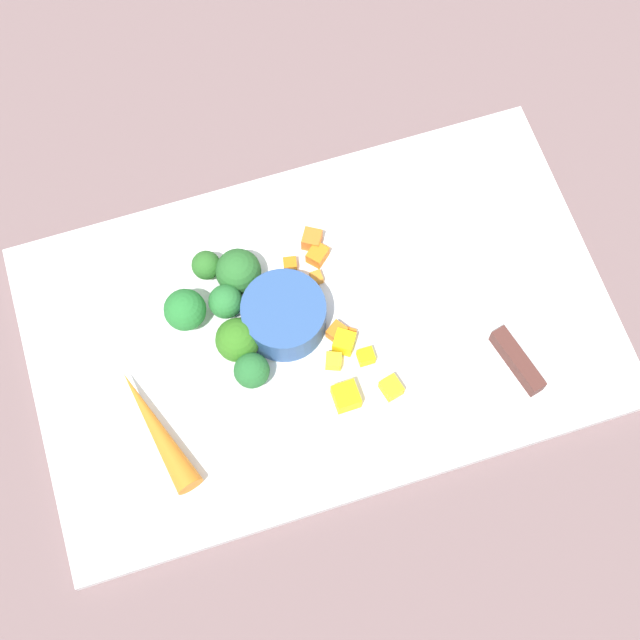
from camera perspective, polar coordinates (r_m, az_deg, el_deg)
The scene contains 22 objects.
ground_plane at distance 0.89m, azimuth 0.00°, elevation -0.51°, with size 4.00×4.00×0.00m, color #745B5D.
cutting_board at distance 0.89m, azimuth 0.00°, elevation -0.37°, with size 0.55×0.34×0.01m, color white.
prep_bowl at distance 0.86m, azimuth -2.24°, elevation 0.28°, with size 0.08×0.08×0.04m, color #2E5292.
chef_knife at distance 0.89m, azimuth 9.84°, elevation 0.57°, with size 0.09×0.29×0.02m.
whole_carrot at distance 0.85m, azimuth -10.11°, elevation -6.62°, with size 0.03×0.03×0.13m, color orange.
carrot_dice_0 at distance 0.90m, azimuth -0.15°, elevation 4.05°, with size 0.02×0.02×0.02m, color orange.
carrot_dice_1 at distance 0.87m, azimuth 1.05°, elevation -0.77°, with size 0.02×0.02×0.01m, color orange.
carrot_dice_2 at distance 0.89m, azimuth -0.22°, elevation 2.63°, with size 0.01×0.01×0.01m, color orange.
carrot_dice_3 at distance 0.87m, azimuth 1.76°, elevation -1.00°, with size 0.01×0.01×0.01m, color orange.
carrot_dice_4 at distance 0.90m, azimuth -1.86°, elevation 3.47°, with size 0.01×0.01×0.01m, color orange.
carrot_dice_5 at distance 0.91m, azimuth -0.51°, elevation 5.00°, with size 0.02×0.02×0.02m, color orange.
pepper_dice_0 at distance 0.86m, azimuth 2.86°, elevation -2.28°, with size 0.01×0.01×0.01m, color yellow.
pepper_dice_1 at distance 0.86m, azimuth 1.50°, elevation -1.39°, with size 0.02×0.02×0.02m, color yellow.
pepper_dice_2 at distance 0.86m, azimuth 0.76°, elevation -2.59°, with size 0.01×0.01×0.01m, color yellow.
pepper_dice_3 at distance 0.85m, azimuth 1.77°, elevation -4.71°, with size 0.02×0.02×0.02m, color yellow.
pepper_dice_4 at distance 0.85m, azimuth 4.43°, elevation -4.20°, with size 0.02×0.02×0.01m, color yellow.
broccoli_floret_0 at distance 0.88m, azimuth -5.07°, elevation 3.01°, with size 0.04×0.04×0.04m.
broccoli_floret_1 at distance 0.87m, azimuth -8.35°, elevation 0.61°, with size 0.04×0.04×0.04m.
broccoli_floret_2 at distance 0.85m, azimuth -5.07°, elevation -1.40°, with size 0.04×0.04×0.04m.
broccoli_floret_3 at distance 0.89m, azimuth -7.06°, elevation 3.37°, with size 0.03×0.03×0.03m.
broccoli_floret_4 at distance 0.87m, azimuth -5.86°, elevation 1.12°, with size 0.03×0.03×0.04m.
broccoli_floret_5 at distance 0.84m, azimuth -4.24°, elevation -3.15°, with size 0.03×0.03×0.04m.
Camera 1 is at (-0.09, -0.30, 0.83)m, focal length 51.71 mm.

